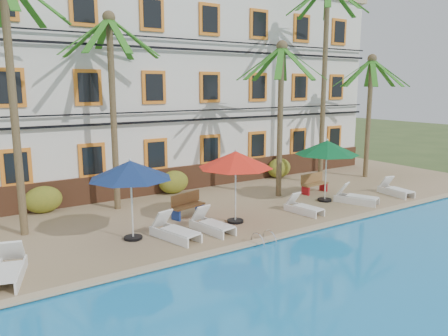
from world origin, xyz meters
TOP-DOWN VIEW (x-y plane):
  - ground at (0.00, 0.00)m, footprint 100.00×100.00m
  - pool_deck at (0.00, 5.00)m, footprint 30.00×12.00m
  - pool_coping at (0.00, -0.90)m, footprint 30.00×0.35m
  - hotel_building at (0.00, 9.98)m, footprint 25.40×6.44m
  - palm_a at (-7.79, 4.20)m, footprint 4.04×4.04m
  - palm_b at (-3.96, 5.54)m, footprint 4.04×4.04m
  - palm_c at (3.11, 3.50)m, footprint 4.04×4.04m
  - palm_d at (6.77, 4.41)m, footprint 4.04×4.04m
  - palm_e at (10.03, 4.09)m, footprint 4.04×4.04m
  - shrub_left at (-6.67, 6.60)m, footprint 1.50×0.90m
  - shrub_mid at (-0.79, 6.60)m, footprint 1.50×0.90m
  - shrub_right at (5.79, 6.60)m, footprint 1.50×0.90m
  - umbrella_blue at (-4.83, 1.68)m, footprint 2.76×2.76m
  - umbrella_red at (-0.91, 1.29)m, footprint 2.80×2.80m
  - umbrella_green at (4.21, 1.62)m, footprint 2.81×2.81m
  - lounger_a at (-8.78, 0.54)m, footprint 1.23×2.06m
  - lounger_b at (-3.66, 0.94)m, footprint 1.14×2.03m
  - lounger_c at (-2.22, 0.89)m, footprint 0.93×1.91m
  - lounger_d at (2.08, 0.76)m, footprint 0.79×1.71m
  - lounger_e at (5.06, 0.61)m, footprint 1.31×1.94m
  - lounger_f at (7.79, 0.56)m, footprint 0.87×1.82m
  - bench_left at (-2.06, 2.98)m, footprint 1.57×0.85m
  - bench_right at (4.90, 3.02)m, footprint 1.53×0.59m
  - pool_ladder at (-1.38, -1.00)m, footprint 0.54×0.74m

SIDE VIEW (x-z plane):
  - ground at x=0.00m, z-range 0.00..0.00m
  - pool_deck at x=0.00m, z-range 0.00..0.25m
  - pool_ladder at x=-1.38m, z-range -0.12..0.62m
  - pool_coping at x=0.00m, z-range 0.25..0.31m
  - lounger_d at x=2.08m, z-range 0.11..0.89m
  - lounger_f at x=7.79m, z-range 0.10..0.93m
  - lounger_c at x=-2.22m, z-range 0.10..0.96m
  - lounger_e at x=5.06m, z-range 0.10..0.96m
  - lounger_b at x=-3.66m, z-range 0.09..1.00m
  - lounger_a at x=-8.78m, z-range 0.09..1.01m
  - bench_left at x=-2.06m, z-range 0.26..1.18m
  - bench_right at x=4.90m, z-range 0.26..1.18m
  - shrub_left at x=-6.67m, z-range 0.25..1.35m
  - shrub_mid at x=-0.79m, z-range 0.25..1.35m
  - shrub_right at x=5.79m, z-range 0.25..1.35m
  - umbrella_blue at x=-4.83m, z-range 1.23..3.98m
  - umbrella_red at x=-0.91m, z-range 1.24..4.03m
  - umbrella_green at x=4.21m, z-range 1.24..4.04m
  - palm_e at x=10.03m, z-range 1.26..8.02m
  - palm_c at x=3.11m, z-range 1.28..8.33m
  - palm_b at x=-3.96m, z-range 1.36..9.29m
  - hotel_building at x=0.00m, z-range 0.26..10.49m
  - palm_a at x=-7.79m, z-range 1.42..10.28m
  - palm_d at x=6.77m, z-range 1.51..11.80m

